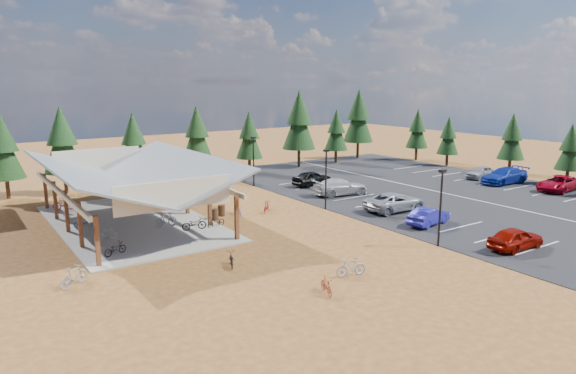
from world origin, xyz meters
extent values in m
plane|color=brown|center=(0.00, 0.00, 0.00)|extent=(140.00, 140.00, 0.00)
cube|color=black|center=(18.50, 3.00, 0.02)|extent=(27.00, 44.00, 0.04)
cube|color=gray|center=(-10.00, 7.00, 0.05)|extent=(10.60, 18.60, 0.10)
cube|color=#5F291B|center=(-14.60, -1.40, 1.60)|extent=(0.25, 0.25, 3.00)
cube|color=#5F291B|center=(-14.60, 2.80, 1.60)|extent=(0.25, 0.25, 3.00)
cube|color=#5F291B|center=(-14.60, 7.00, 1.60)|extent=(0.25, 0.25, 3.00)
cube|color=#5F291B|center=(-14.60, 11.20, 1.60)|extent=(0.25, 0.25, 3.00)
cube|color=#5F291B|center=(-14.60, 15.40, 1.60)|extent=(0.25, 0.25, 3.00)
cube|color=#5F291B|center=(-5.40, -1.40, 1.60)|extent=(0.25, 0.25, 3.00)
cube|color=#5F291B|center=(-5.40, 2.80, 1.60)|extent=(0.25, 0.25, 3.00)
cube|color=#5F291B|center=(-5.40, 7.00, 1.60)|extent=(0.25, 0.25, 3.00)
cube|color=#5F291B|center=(-5.40, 11.20, 1.60)|extent=(0.25, 0.25, 3.00)
cube|color=#5F291B|center=(-5.40, 15.40, 1.60)|extent=(0.25, 0.25, 3.00)
cube|color=beige|center=(-15.00, 7.00, 3.10)|extent=(0.22, 18.00, 0.35)
cube|color=beige|center=(-5.00, 7.00, 3.10)|extent=(0.22, 18.00, 0.35)
cube|color=slate|center=(-12.90, 7.00, 4.00)|extent=(5.85, 19.40, 2.13)
cube|color=slate|center=(-7.10, 7.00, 4.00)|extent=(5.85, 19.40, 2.13)
cube|color=beige|center=(-10.00, -2.00, 3.90)|extent=(7.50, 0.15, 1.80)
cube|color=beige|center=(-10.00, 16.00, 3.90)|extent=(7.50, 0.15, 1.80)
cylinder|color=black|center=(5.00, -10.00, 2.50)|extent=(0.14, 0.14, 5.00)
cube|color=black|center=(5.00, -10.00, 5.05)|extent=(0.50, 0.25, 0.18)
cylinder|color=black|center=(5.00, 2.00, 2.50)|extent=(0.14, 0.14, 5.00)
cube|color=black|center=(5.00, 2.00, 5.05)|extent=(0.50, 0.25, 0.18)
cylinder|color=black|center=(5.00, 14.00, 2.50)|extent=(0.14, 0.14, 5.00)
cube|color=black|center=(5.00, 14.00, 5.05)|extent=(0.50, 0.25, 0.18)
cylinder|color=#402917|center=(-3.28, 5.09, 0.45)|extent=(0.60, 0.60, 0.90)
cylinder|color=#402917|center=(-4.32, 4.26, 0.45)|extent=(0.60, 0.60, 0.90)
cylinder|color=#382314|center=(-16.83, 21.78, 0.96)|extent=(0.36, 0.36, 1.92)
cone|color=black|center=(-16.83, 21.78, 4.23)|extent=(3.38, 3.38, 4.62)
cone|color=black|center=(-16.83, 21.78, 6.15)|extent=(2.62, 2.62, 3.46)
cylinder|color=#382314|center=(-11.88, 21.25, 1.04)|extent=(0.36, 0.36, 2.07)
cone|color=black|center=(-11.88, 21.25, 4.56)|extent=(3.65, 3.65, 4.97)
cone|color=black|center=(-11.88, 21.25, 6.63)|extent=(2.82, 2.82, 3.73)
cylinder|color=#382314|center=(-4.81, 21.95, 0.93)|extent=(0.36, 0.36, 1.85)
cone|color=black|center=(-4.81, 21.95, 4.08)|extent=(3.26, 3.26, 4.45)
cone|color=black|center=(-4.81, 21.95, 5.93)|extent=(2.52, 2.52, 3.34)
cylinder|color=#382314|center=(2.61, 22.48, 0.99)|extent=(0.36, 0.36, 1.97)
cone|color=black|center=(2.61, 22.48, 4.34)|extent=(3.47, 3.47, 4.73)
cone|color=black|center=(2.61, 22.48, 6.31)|extent=(2.68, 2.68, 3.55)
cylinder|color=#382314|center=(8.62, 21.14, 0.89)|extent=(0.36, 0.36, 1.78)
cone|color=black|center=(8.62, 21.14, 3.92)|extent=(3.14, 3.14, 4.28)
cone|color=black|center=(8.62, 21.14, 5.71)|extent=(2.43, 2.43, 3.21)
cylinder|color=#382314|center=(15.88, 21.23, 1.18)|extent=(0.36, 0.36, 2.36)
cone|color=black|center=(15.88, 21.23, 5.20)|extent=(4.16, 4.16, 5.67)
cone|color=black|center=(15.88, 21.23, 7.56)|extent=(3.21, 3.21, 4.25)
cylinder|color=#382314|center=(21.99, 21.31, 0.87)|extent=(0.36, 0.36, 1.75)
cone|color=black|center=(21.99, 21.31, 3.85)|extent=(3.08, 3.08, 4.20)
cone|color=black|center=(21.99, 21.31, 5.60)|extent=(2.38, 2.38, 3.15)
cylinder|color=#382314|center=(27.22, 22.81, 1.18)|extent=(0.36, 0.36, 2.36)
cone|color=black|center=(27.22, 22.81, 5.20)|extent=(4.16, 4.16, 5.67)
cone|color=black|center=(27.22, 22.81, 7.56)|extent=(3.21, 3.21, 4.25)
cylinder|color=#382314|center=(32.91, -3.80, 0.79)|extent=(0.36, 0.36, 1.57)
cone|color=black|center=(32.91, -3.80, 3.46)|extent=(2.77, 2.77, 3.77)
cone|color=black|center=(32.91, -3.80, 5.03)|extent=(2.14, 2.14, 2.83)
cylinder|color=#382314|center=(33.79, 3.46, 0.87)|extent=(0.36, 0.36, 1.73)
cone|color=black|center=(33.79, 3.46, 3.81)|extent=(3.05, 3.05, 4.16)
cone|color=black|center=(33.79, 3.46, 5.54)|extent=(2.36, 2.36, 3.12)
cylinder|color=#382314|center=(32.23, 11.30, 0.78)|extent=(0.36, 0.36, 1.55)
cone|color=black|center=(32.23, 11.30, 3.42)|extent=(2.73, 2.73, 3.73)
cone|color=black|center=(32.23, 11.30, 4.97)|extent=(2.11, 2.11, 2.80)
cylinder|color=#382314|center=(32.92, 17.10, 0.86)|extent=(0.36, 0.36, 1.71)
cone|color=black|center=(32.92, 17.10, 3.77)|extent=(3.01, 3.01, 4.11)
cone|color=black|center=(32.92, 17.10, 5.48)|extent=(2.33, 2.33, 3.08)
imported|color=black|center=(-13.26, -0.03, 0.50)|extent=(1.62, 1.01, 0.81)
imported|color=#969A9D|center=(-12.80, 3.30, 0.55)|extent=(1.54, 0.69, 0.89)
imported|color=#1F4192|center=(-13.28, 7.29, 0.56)|extent=(1.77, 0.70, 0.91)
imported|color=maroon|center=(-13.52, 13.91, 0.63)|extent=(1.84, 1.01, 1.07)
imported|color=black|center=(-6.91, 2.31, 0.57)|extent=(1.85, 0.91, 0.93)
imported|color=gray|center=(-8.34, 4.17, 0.65)|extent=(1.87, 0.78, 1.09)
imported|color=#1E4D87|center=(-8.40, 9.00, 0.57)|extent=(1.80, 0.71, 0.93)
imported|color=maroon|center=(-6.48, 14.58, 0.57)|extent=(1.63, 0.80, 0.95)
imported|color=gray|center=(-16.45, -3.57, 0.55)|extent=(1.84, 1.36, 1.10)
imported|color=maroon|center=(-5.99, -11.96, 0.46)|extent=(0.89, 1.60, 0.92)
imported|color=black|center=(-8.12, -5.66, 0.42)|extent=(1.18, 1.70, 0.85)
imported|color=gray|center=(-3.33, -10.84, 0.54)|extent=(1.87, 0.95, 1.08)
imported|color=#1A4095|center=(-2.03, 4.56, 0.41)|extent=(0.85, 1.64, 0.82)
imported|color=maroon|center=(0.34, 4.02, 0.47)|extent=(1.44, 1.39, 0.94)
imported|color=black|center=(-5.12, 2.36, 0.42)|extent=(1.70, 0.98, 0.85)
imported|color=#7F0900|center=(8.59, -13.24, 0.75)|extent=(4.23, 1.87, 1.42)
imported|color=#1E1C9B|center=(8.45, -6.20, 0.71)|extent=(4.23, 2.14, 1.33)
imported|color=gray|center=(9.49, -1.69, 0.80)|extent=(5.58, 2.73, 1.53)
imported|color=#B2B2B2|center=(9.66, 5.60, 0.82)|extent=(5.70, 3.14, 1.56)
imported|color=black|center=(10.12, 10.76, 0.80)|extent=(4.68, 2.34, 1.53)
imported|color=maroon|center=(28.66, -5.18, 0.80)|extent=(5.62, 2.94, 1.51)
imported|color=navy|center=(27.67, 0.09, 0.88)|extent=(5.87, 2.65, 1.67)
imported|color=gray|center=(28.06, 3.30, 0.74)|extent=(4.16, 1.85, 1.39)
camera|label=1|loc=(-21.47, -31.25, 10.71)|focal=32.00mm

